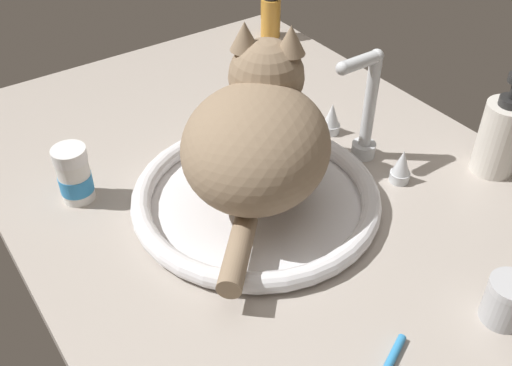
{
  "coord_description": "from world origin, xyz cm",
  "views": [
    {
      "loc": [
        53.64,
        -42.76,
        61.07
      ],
      "look_at": [
        -1.25,
        -4.66,
        7.0
      ],
      "focal_mm": 41.1,
      "sensor_mm": 36.0,
      "label": 1
    }
  ],
  "objects_px": {
    "cat": "(258,133)",
    "amber_bottle": "(271,15)",
    "pill_bottle": "(74,176)",
    "faucet": "(365,119)",
    "metal_jar": "(507,301)",
    "soap_pump_bottle": "(501,136)",
    "sink_basin": "(256,197)"
  },
  "relations": [
    {
      "from": "sink_basin",
      "to": "faucet",
      "type": "height_order",
      "value": "faucet"
    },
    {
      "from": "sink_basin",
      "to": "faucet",
      "type": "xyz_separation_m",
      "value": [
        -0.0,
        0.21,
        0.06
      ]
    },
    {
      "from": "sink_basin",
      "to": "faucet",
      "type": "bearing_deg",
      "value": 90.0
    },
    {
      "from": "sink_basin",
      "to": "metal_jar",
      "type": "relative_size",
      "value": 6.07
    },
    {
      "from": "soap_pump_bottle",
      "to": "pill_bottle",
      "type": "xyz_separation_m",
      "value": [
        -0.31,
        -0.58,
        -0.02
      ]
    },
    {
      "from": "sink_basin",
      "to": "amber_bottle",
      "type": "distance_m",
      "value": 0.59
    },
    {
      "from": "pill_bottle",
      "to": "metal_jar",
      "type": "xyz_separation_m",
      "value": [
        0.51,
        0.34,
        -0.01
      ]
    },
    {
      "from": "cat",
      "to": "pill_bottle",
      "type": "xyz_separation_m",
      "value": [
        -0.15,
        -0.23,
        -0.07
      ]
    },
    {
      "from": "faucet",
      "to": "metal_jar",
      "type": "bearing_deg",
      "value": -14.03
    },
    {
      "from": "cat",
      "to": "sink_basin",
      "type": "bearing_deg",
      "value": -43.58
    },
    {
      "from": "pill_bottle",
      "to": "metal_jar",
      "type": "distance_m",
      "value": 0.61
    },
    {
      "from": "faucet",
      "to": "soap_pump_bottle",
      "type": "height_order",
      "value": "faucet"
    },
    {
      "from": "sink_basin",
      "to": "pill_bottle",
      "type": "xyz_separation_m",
      "value": [
        -0.17,
        -0.21,
        0.03
      ]
    },
    {
      "from": "cat",
      "to": "amber_bottle",
      "type": "xyz_separation_m",
      "value": [
        -0.45,
        0.35,
        -0.07
      ]
    },
    {
      "from": "cat",
      "to": "pill_bottle",
      "type": "relative_size",
      "value": 3.58
    },
    {
      "from": "soap_pump_bottle",
      "to": "metal_jar",
      "type": "xyz_separation_m",
      "value": [
        0.2,
        -0.24,
        -0.03
      ]
    },
    {
      "from": "faucet",
      "to": "pill_bottle",
      "type": "xyz_separation_m",
      "value": [
        -0.17,
        -0.43,
        -0.03
      ]
    },
    {
      "from": "soap_pump_bottle",
      "to": "amber_bottle",
      "type": "relative_size",
      "value": 1.63
    },
    {
      "from": "faucet",
      "to": "amber_bottle",
      "type": "relative_size",
      "value": 1.89
    },
    {
      "from": "sink_basin",
      "to": "amber_bottle",
      "type": "xyz_separation_m",
      "value": [
        -0.46,
        0.36,
        0.04
      ]
    },
    {
      "from": "sink_basin",
      "to": "pill_bottle",
      "type": "bearing_deg",
      "value": -127.67
    },
    {
      "from": "soap_pump_bottle",
      "to": "amber_bottle",
      "type": "distance_m",
      "value": 0.61
    },
    {
      "from": "faucet",
      "to": "metal_jar",
      "type": "relative_size",
      "value": 3.24
    },
    {
      "from": "metal_jar",
      "to": "cat",
      "type": "bearing_deg",
      "value": -162.76
    },
    {
      "from": "soap_pump_bottle",
      "to": "amber_bottle",
      "type": "height_order",
      "value": "soap_pump_bottle"
    },
    {
      "from": "faucet",
      "to": "pill_bottle",
      "type": "distance_m",
      "value": 0.46
    },
    {
      "from": "metal_jar",
      "to": "sink_basin",
      "type": "bearing_deg",
      "value": -160.07
    },
    {
      "from": "cat",
      "to": "amber_bottle",
      "type": "bearing_deg",
      "value": 142.23
    },
    {
      "from": "faucet",
      "to": "amber_bottle",
      "type": "bearing_deg",
      "value": 162.18
    },
    {
      "from": "sink_basin",
      "to": "metal_jar",
      "type": "bearing_deg",
      "value": 19.93
    },
    {
      "from": "soap_pump_bottle",
      "to": "metal_jar",
      "type": "height_order",
      "value": "soap_pump_bottle"
    },
    {
      "from": "faucet",
      "to": "amber_bottle",
      "type": "distance_m",
      "value": 0.49
    }
  ]
}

